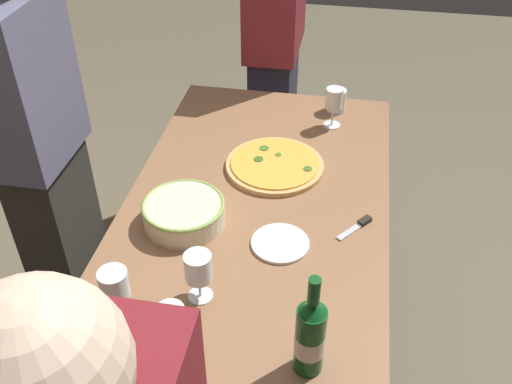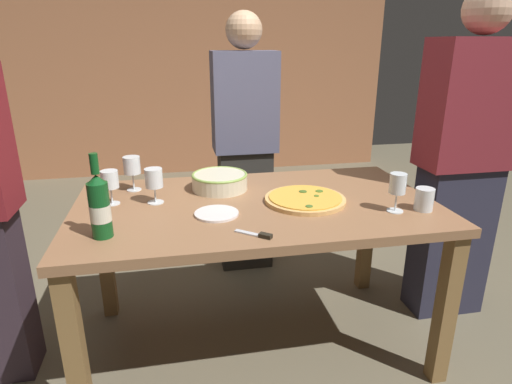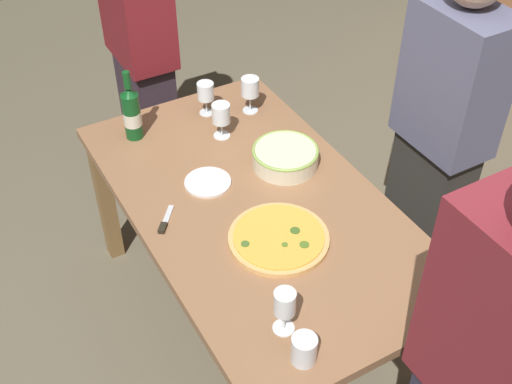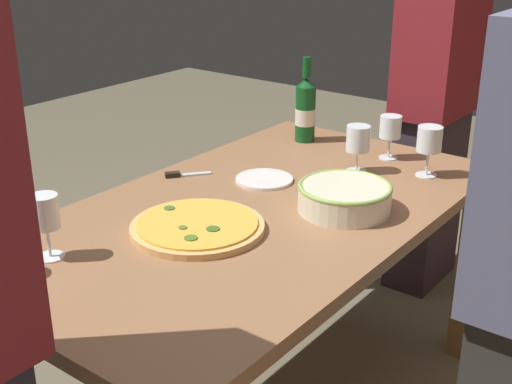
{
  "view_description": "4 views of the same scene",
  "coord_description": "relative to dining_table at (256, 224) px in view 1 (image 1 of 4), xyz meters",
  "views": [
    {
      "loc": [
        -1.52,
        -0.27,
        2.0
      ],
      "look_at": [
        0.0,
        0.0,
        0.8
      ],
      "focal_mm": 40.7,
      "sensor_mm": 36.0,
      "label": 1
    },
    {
      "loc": [
        -0.34,
        -1.77,
        1.43
      ],
      "look_at": [
        0.0,
        0.0,
        0.8
      ],
      "focal_mm": 30.17,
      "sensor_mm": 36.0,
      "label": 2
    },
    {
      "loc": [
        1.63,
        -0.92,
        2.43
      ],
      "look_at": [
        0.0,
        0.0,
        0.8
      ],
      "focal_mm": 46.26,
      "sensor_mm": 36.0,
      "label": 3
    },
    {
      "loc": [
        1.45,
        1.11,
        1.54
      ],
      "look_at": [
        0.0,
        0.0,
        0.8
      ],
      "focal_mm": 47.94,
      "sensor_mm": 36.0,
      "label": 4
    }
  ],
  "objects": [
    {
      "name": "pizza_knife",
      "position": [
        -0.06,
        -0.35,
        0.1
      ],
      "size": [
        0.13,
        0.11,
        0.02
      ],
      "color": "silver",
      "rests_on": "dining_table"
    },
    {
      "name": "wine_glass_far_left",
      "position": [
        -0.55,
        0.28,
        0.21
      ],
      "size": [
        0.08,
        0.08,
        0.17
      ],
      "color": "white",
      "rests_on": "dining_table"
    },
    {
      "name": "person_host",
      "position": [
        1.09,
        0.11,
        0.19
      ],
      "size": [
        0.45,
        0.24,
        1.68
      ],
      "rotation": [
        0.0,
        0.0,
        -3.05
      ],
      "color": "#29293C",
      "rests_on": "ground"
    },
    {
      "name": "person_guest_right",
      "position": [
        0.09,
        0.83,
        0.16
      ],
      "size": [
        0.39,
        0.24,
        1.6
      ],
      "rotation": [
        0.0,
        0.0,
        -1.68
      ],
      "color": "#2F2D2A",
      "rests_on": "ground"
    },
    {
      "name": "serving_bowl",
      "position": [
        -0.14,
        0.21,
        0.14
      ],
      "size": [
        0.27,
        0.27,
        0.08
      ],
      "color": "beige",
      "rests_on": "dining_table"
    },
    {
      "name": "wine_glass_by_bottle",
      "position": [
        -0.63,
        0.1,
        0.2
      ],
      "size": [
        0.07,
        0.07,
        0.15
      ],
      "color": "white",
      "rests_on": "dining_table"
    },
    {
      "name": "side_plate",
      "position": [
        -0.19,
        -0.11,
        0.1
      ],
      "size": [
        0.18,
        0.18,
        0.01
      ],
      "primitive_type": "cylinder",
      "color": "white",
      "rests_on": "dining_table"
    },
    {
      "name": "ground_plane",
      "position": [
        0.0,
        0.0,
        -0.66
      ],
      "size": [
        8.0,
        8.0,
        0.0
      ],
      "primitive_type": "plane",
      "color": "#675F4A"
    },
    {
      "name": "wine_glass_far_right",
      "position": [
        -0.44,
        0.08,
        0.2
      ],
      "size": [
        0.08,
        0.08,
        0.16
      ],
      "color": "white",
      "rests_on": "dining_table"
    },
    {
      "name": "cup_amber",
      "position": [
        0.69,
        -0.22,
        0.14
      ],
      "size": [
        0.08,
        0.08,
        0.1
      ],
      "primitive_type": "cylinder",
      "color": "white",
      "rests_on": "dining_table"
    },
    {
      "name": "dining_table",
      "position": [
        0.0,
        0.0,
        0.0
      ],
      "size": [
        1.6,
        0.9,
        0.75
      ],
      "color": "#906443",
      "rests_on": "ground"
    },
    {
      "name": "wine_bottle",
      "position": [
        -0.62,
        -0.24,
        0.21
      ],
      "size": [
        0.08,
        0.08,
        0.32
      ],
      "color": "#114B1D",
      "rests_on": "dining_table"
    },
    {
      "name": "pizza",
      "position": [
        0.22,
        -0.03,
        0.1
      ],
      "size": [
        0.36,
        0.36,
        0.03
      ],
      "color": "#E1AA62",
      "rests_on": "dining_table"
    },
    {
      "name": "wine_glass_near_pizza",
      "position": [
        0.56,
        -0.22,
        0.21
      ],
      "size": [
        0.07,
        0.07,
        0.17
      ],
      "color": "white",
      "rests_on": "dining_table"
    }
  ]
}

